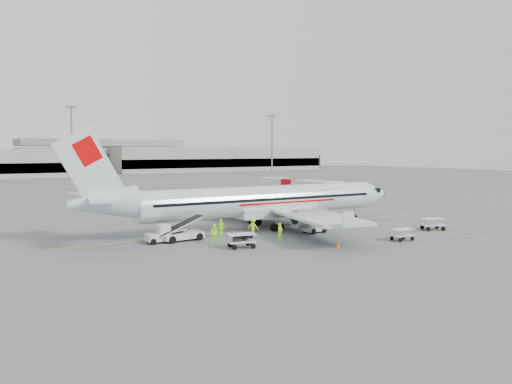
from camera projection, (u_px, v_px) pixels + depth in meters
ground at (266, 228)px, 53.65m from camera, size 360.00×360.00×0.00m
stripe_lead at (266, 228)px, 53.65m from camera, size 44.00×0.20×0.01m
stripe_cross at (413, 227)px, 54.29m from camera, size 0.20×20.00×0.01m
terminal_east at (217, 159)px, 212.75m from camera, size 90.00×26.00×10.00m
parking_garage at (101, 154)px, 201.47m from camera, size 62.00×24.00×14.00m
treeline at (29, 164)px, 201.25m from camera, size 300.00×3.00×6.00m
mast_center at (72, 142)px, 155.08m from camera, size 3.20×1.20×22.00m
mast_east at (272, 144)px, 194.74m from camera, size 3.20×1.20×22.00m
aircraft at (266, 181)px, 53.20m from camera, size 38.09×30.19×10.32m
jet_bridge at (293, 196)px, 67.43m from camera, size 3.59×17.49×4.57m
belt_loader at (182, 226)px, 46.16m from camera, size 5.38×2.41×2.83m
tug_fore at (316, 219)px, 54.68m from camera, size 2.30×1.46×1.70m
tug_mid at (314, 224)px, 50.65m from camera, size 2.43×1.59×1.76m
tug_aft at (158, 234)px, 45.05m from camera, size 2.21×1.32×1.67m
cart_loaded_a at (175, 236)px, 45.90m from camera, size 2.38×1.96×1.08m
cart_loaded_b at (241, 241)px, 42.77m from camera, size 2.63×1.88×1.25m
cart_empty_a at (402, 235)px, 46.34m from camera, size 2.19×1.38×1.10m
cart_empty_b at (433, 224)px, 52.46m from camera, size 2.79×2.25×1.26m
cone_nose at (354, 212)px, 65.16m from camera, size 0.43×0.43×0.70m
cone_port at (173, 209)px, 68.84m from camera, size 0.39×0.39×0.64m
cone_stbd at (338, 244)px, 42.84m from camera, size 0.42×0.42×0.68m
crew_a at (280, 232)px, 46.02m from camera, size 0.70×0.55×1.68m
crew_b at (215, 234)px, 44.83m from camera, size 1.09×1.01×1.80m
crew_c at (253, 227)px, 49.09m from camera, size 1.18×1.30×1.75m
crew_d at (221, 228)px, 48.24m from camera, size 1.10×0.64×1.76m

